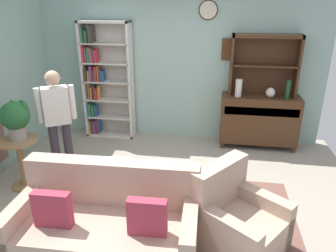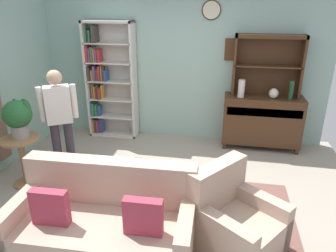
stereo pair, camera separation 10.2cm
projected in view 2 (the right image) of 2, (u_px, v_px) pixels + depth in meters
ground_plane at (158, 199)px, 4.13m from camera, size 5.40×4.60×0.02m
wall_back at (183, 62)px, 5.55m from camera, size 5.00×0.09×2.80m
area_rug at (169, 214)px, 3.82m from camera, size 2.98×1.83×0.01m
bookshelf at (107, 80)px, 5.74m from camera, size 0.90×0.30×2.10m
sideboard at (262, 120)px, 5.39m from camera, size 1.30×0.45×0.92m
sideboard_hutch at (268, 57)px, 5.10m from camera, size 1.10×0.26×1.00m
vase_tall at (241, 88)px, 5.18m from camera, size 0.11×0.11×0.29m
vase_round at (274, 93)px, 5.12m from camera, size 0.15×0.15×0.17m
bottle_wine at (291, 90)px, 5.03m from camera, size 0.07×0.07×0.31m
couch_floral at (104, 225)px, 3.16m from camera, size 1.82×0.90×0.90m
armchair_floral at (235, 224)px, 3.21m from camera, size 1.07×1.07×0.88m
plant_stand at (23, 156)px, 4.30m from camera, size 0.52×0.52×0.71m
potted_plant_large at (18, 116)px, 4.11m from camera, size 0.37×0.37×0.52m
person_reading at (60, 116)px, 4.39m from camera, size 0.49×0.35×1.56m
coffee_table at (140, 173)px, 4.04m from camera, size 0.80×0.50×0.42m
book_stack at (141, 164)px, 4.01m from camera, size 0.21×0.15×0.10m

